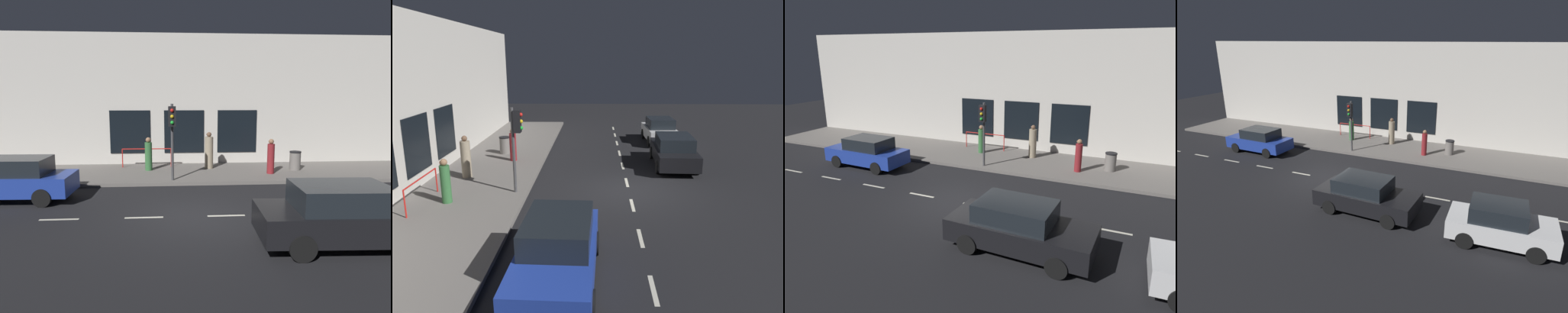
# 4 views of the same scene
# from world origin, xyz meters

# --- Properties ---
(ground_plane) EXTENTS (60.00, 60.00, 0.00)m
(ground_plane) POSITION_xyz_m (0.00, 0.00, 0.00)
(ground_plane) COLOR black
(sidewalk) EXTENTS (4.50, 32.00, 0.15)m
(sidewalk) POSITION_xyz_m (6.25, 0.00, 0.07)
(sidewalk) COLOR slate
(sidewalk) RESTS_ON ground
(building_facade) EXTENTS (0.65, 32.00, 7.02)m
(building_facade) POSITION_xyz_m (8.80, 0.00, 3.50)
(building_facade) COLOR beige
(building_facade) RESTS_ON ground
(lane_centre_line) EXTENTS (0.12, 27.20, 0.01)m
(lane_centre_line) POSITION_xyz_m (0.00, -1.00, 0.00)
(lane_centre_line) COLOR beige
(lane_centre_line) RESTS_ON ground
(traffic_light) EXTENTS (0.46, 0.32, 3.30)m
(traffic_light) POSITION_xyz_m (4.34, 0.67, 2.53)
(traffic_light) COLOR #424244
(traffic_light) RESTS_ON sidewalk
(parked_car_0) EXTENTS (2.11, 4.53, 1.58)m
(parked_car_0) POSITION_xyz_m (-2.50, -3.60, 0.79)
(parked_car_0) COLOR black
(parked_car_0) RESTS_ON ground
(parked_car_1) EXTENTS (1.99, 4.35, 1.58)m
(parked_car_1) POSITION_xyz_m (2.24, 6.42, 0.79)
(parked_car_1) COLOR #1E389E
(parked_car_1) RESTS_ON ground
(pedestrian_0) EXTENTS (0.54, 0.54, 1.85)m
(pedestrian_0) POSITION_xyz_m (7.01, -1.20, 1.00)
(pedestrian_0) COLOR gray
(pedestrian_0) RESTS_ON sidewalk
(pedestrian_1) EXTENTS (0.44, 0.44, 1.65)m
(pedestrian_1) POSITION_xyz_m (5.54, -3.98, 0.92)
(pedestrian_1) COLOR maroon
(pedestrian_1) RESTS_ON sidewalk
(pedestrian_2) EXTENTS (0.44, 0.44, 1.63)m
(pedestrian_2) POSITION_xyz_m (6.72, 1.83, 0.91)
(pedestrian_2) COLOR #336B38
(pedestrian_2) RESTS_ON sidewalk
(trash_bin) EXTENTS (0.57, 0.57, 0.93)m
(trash_bin) POSITION_xyz_m (6.33, -5.44, 0.62)
(trash_bin) COLOR slate
(trash_bin) RESTS_ON sidewalk
(red_railing) EXTENTS (0.05, 2.55, 0.97)m
(red_railing) POSITION_xyz_m (7.54, 1.96, 0.89)
(red_railing) COLOR red
(red_railing) RESTS_ON sidewalk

